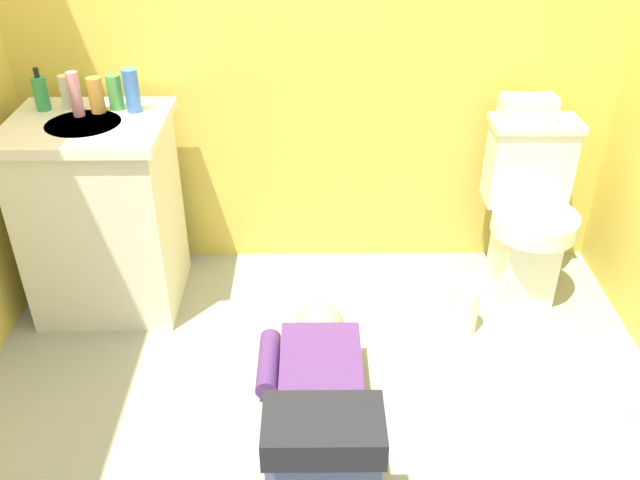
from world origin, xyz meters
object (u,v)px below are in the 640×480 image
at_px(bottle_amber, 96,95).
at_px(paper_towel_roll, 464,309).
at_px(vanity_cabinet, 103,214).
at_px(bottle_pink, 75,94).
at_px(tissue_box, 528,108).
at_px(toilet, 528,213).
at_px(bottle_green, 115,92).
at_px(bottle_white, 67,92).
at_px(bottle_blue, 132,91).
at_px(soap_dispenser, 41,93).
at_px(faucet, 92,95).
at_px(person_plumber, 319,408).

relative_size(bottle_amber, paper_towel_roll, 0.66).
relative_size(vanity_cabinet, bottle_pink, 4.82).
bearing_deg(tissue_box, toilet, -63.57).
height_order(bottle_amber, bottle_green, same).
xyz_separation_m(bottle_white, bottle_amber, (0.13, -0.04, 0.00)).
relative_size(vanity_cabinet, paper_towel_roll, 3.98).
xyz_separation_m(bottle_green, bottle_blue, (0.07, -0.03, 0.02)).
xyz_separation_m(soap_dispenser, bottle_blue, (0.36, -0.02, 0.02)).
bearing_deg(bottle_blue, bottle_pink, -168.54).
distance_m(faucet, bottle_white, 0.10).
distance_m(toilet, soap_dispenser, 2.02).
height_order(bottle_white, bottle_amber, bottle_amber).
xyz_separation_m(soap_dispenser, bottle_amber, (0.22, -0.03, 0.00)).
bearing_deg(toilet, bottle_green, 178.47).
relative_size(tissue_box, soap_dispenser, 1.33).
distance_m(toilet, paper_towel_roll, 0.51).
bearing_deg(soap_dispenser, bottle_white, 9.60).
bearing_deg(faucet, bottle_white, -177.51).
height_order(faucet, bottle_green, bottle_green).
height_order(bottle_white, bottle_blue, bottle_blue).
height_order(vanity_cabinet, faucet, faucet).
height_order(toilet, bottle_white, bottle_white).
bearing_deg(vanity_cabinet, bottle_pink, 121.81).
height_order(bottle_pink, bottle_amber, bottle_pink).
xyz_separation_m(person_plumber, soap_dispenser, (-1.06, 0.96, 0.71)).
relative_size(person_plumber, tissue_box, 4.84).
bearing_deg(bottle_pink, vanity_cabinet, -58.19).
distance_m(person_plumber, tissue_box, 1.46).
relative_size(bottle_pink, bottle_amber, 1.25).
xyz_separation_m(toilet, bottle_blue, (-1.60, 0.02, 0.54)).
xyz_separation_m(bottle_white, bottle_green, (0.19, -0.01, 0.00)).
xyz_separation_m(soap_dispenser, bottle_green, (0.28, 0.00, 0.00)).
height_order(vanity_cabinet, tissue_box, tissue_box).
xyz_separation_m(person_plumber, bottle_blue, (-0.71, 0.94, 0.73)).
distance_m(vanity_cabinet, paper_towel_roll, 1.52).
height_order(faucet, soap_dispenser, soap_dispenser).
distance_m(vanity_cabinet, bottle_white, 0.50).
height_order(tissue_box, soap_dispenser, soap_dispenser).
bearing_deg(soap_dispenser, bottle_green, 0.92).
bearing_deg(bottle_white, bottle_blue, -8.22).
xyz_separation_m(toilet, bottle_pink, (-1.80, -0.02, 0.54)).
relative_size(toilet, person_plumber, 0.70).
bearing_deg(person_plumber, tissue_box, 50.04).
distance_m(vanity_cabinet, bottle_amber, 0.48).
relative_size(tissue_box, bottle_pink, 1.29).
bearing_deg(paper_towel_roll, bottle_blue, 165.44).
bearing_deg(bottle_blue, vanity_cabinet, -149.68).
height_order(soap_dispenser, bottle_blue, same).
relative_size(bottle_pink, bottle_green, 1.25).
xyz_separation_m(toilet, bottle_green, (-1.67, 0.04, 0.52)).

